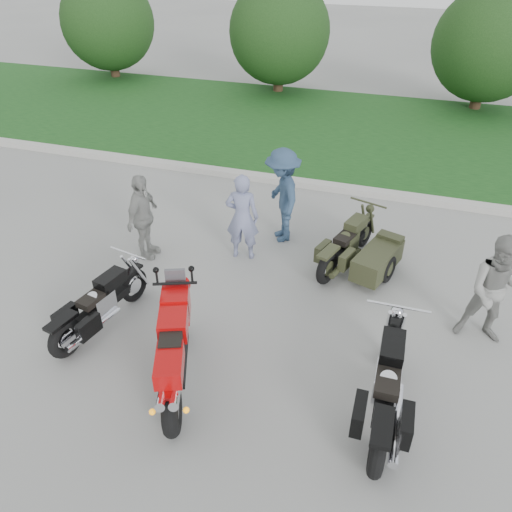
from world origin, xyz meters
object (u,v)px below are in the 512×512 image
(person_back, at_px, (143,217))
(cruiser_sidecar, at_px, (364,254))
(person_stripe, at_px, (242,217))
(person_denim, at_px, (282,196))
(cruiser_right, at_px, (386,391))
(person_grey, at_px, (497,291))
(sportbike_red, at_px, (174,349))
(cruiser_left, at_px, (98,308))

(person_back, bearing_deg, cruiser_sidecar, -80.04)
(cruiser_sidecar, distance_m, person_stripe, 2.32)
(person_stripe, distance_m, person_denim, 1.03)
(cruiser_sidecar, bearing_deg, person_stripe, -157.81)
(cruiser_right, bearing_deg, person_grey, 55.94)
(person_grey, xyz_separation_m, person_denim, (-3.78, 1.90, 0.06))
(sportbike_red, distance_m, cruiser_left, 1.80)
(sportbike_red, bearing_deg, person_denim, 63.87)
(cruiser_sidecar, height_order, person_denim, person_denim)
(cruiser_right, bearing_deg, person_denim, 121.51)
(sportbike_red, height_order, cruiser_sidecar, sportbike_red)
(cruiser_right, distance_m, person_denim, 4.64)
(cruiser_sidecar, relative_size, person_back, 1.24)
(cruiser_right, bearing_deg, sportbike_red, -174.46)
(person_stripe, relative_size, person_back, 1.02)
(cruiser_right, relative_size, cruiser_sidecar, 1.17)
(person_grey, bearing_deg, cruiser_right, -123.45)
(cruiser_sidecar, xyz_separation_m, person_grey, (2.03, -1.20, 0.52))
(cruiser_right, height_order, cruiser_sidecar, cruiser_right)
(cruiser_left, height_order, person_stripe, person_stripe)
(sportbike_red, xyz_separation_m, person_denim, (0.32, 4.21, 0.31))
(cruiser_sidecar, bearing_deg, cruiser_left, -124.88)
(cruiser_right, xyz_separation_m, person_stripe, (-2.98, 3.03, 0.38))
(cruiser_right, distance_m, cruiser_sidecar, 3.28)
(cruiser_left, distance_m, person_stripe, 3.07)
(cruiser_sidecar, bearing_deg, person_grey, -12.71)
(person_stripe, height_order, person_grey, person_grey)
(person_stripe, height_order, person_back, person_stripe)
(sportbike_red, bearing_deg, cruiser_left, 136.36)
(sportbike_red, relative_size, person_stripe, 1.29)
(person_stripe, bearing_deg, person_grey, 157.09)
(person_stripe, xyz_separation_m, person_grey, (4.30, -1.02, 0.04))
(cruiser_right, height_order, person_stripe, person_stripe)
(cruiser_sidecar, bearing_deg, person_back, -152.21)
(person_back, bearing_deg, cruiser_left, -171.61)
(sportbike_red, height_order, person_denim, person_denim)
(person_grey, relative_size, person_denim, 0.94)
(cruiser_right, height_order, person_back, person_back)
(cruiser_left, xyz_separation_m, person_back, (-0.32, 2.13, 0.42))
(cruiser_sidecar, relative_size, person_grey, 1.15)
(sportbike_red, relative_size, person_denim, 1.15)
(person_stripe, bearing_deg, sportbike_red, 83.86)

